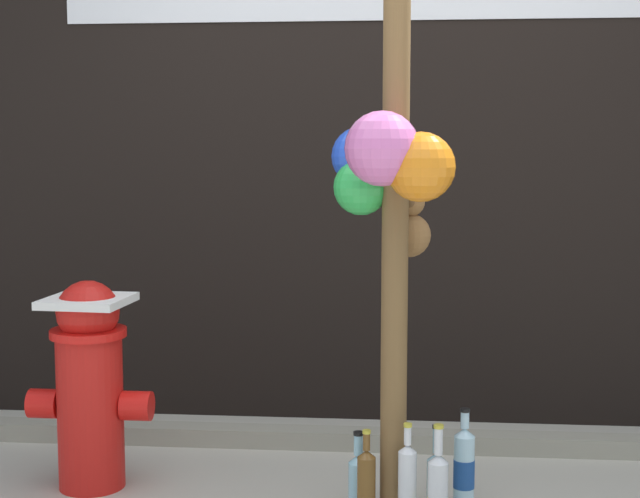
# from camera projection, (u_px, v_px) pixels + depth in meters

# --- Properties ---
(building_wall) EXTENTS (10.00, 0.21, 3.48)m
(building_wall) POSITION_uv_depth(u_px,v_px,m) (382.00, 52.00, 4.40)
(building_wall) COLOR black
(building_wall) RESTS_ON ground_plane
(curb_strip) EXTENTS (8.00, 0.12, 0.08)m
(curb_strip) POSITION_uv_depth(u_px,v_px,m) (376.00, 440.00, 4.06)
(curb_strip) COLOR gray
(curb_strip) RESTS_ON ground_plane
(memorial_post) EXTENTS (0.45, 0.51, 2.69)m
(memorial_post) POSITION_uv_depth(u_px,v_px,m) (389.00, 106.00, 3.11)
(memorial_post) COLOR brown
(memorial_post) RESTS_ON ground_plane
(fire_hydrant) EXTENTS (0.48, 0.32, 0.80)m
(fire_hydrant) POSITION_uv_depth(u_px,v_px,m) (90.00, 380.00, 3.57)
(fire_hydrant) COLOR red
(fire_hydrant) RESTS_ON ground_plane
(bottle_0) EXTENTS (0.07, 0.07, 0.39)m
(bottle_0) POSITION_uv_depth(u_px,v_px,m) (438.00, 495.00, 3.14)
(bottle_0) COLOR silver
(bottle_0) RESTS_ON ground_plane
(bottle_1) EXTENTS (0.08, 0.08, 0.37)m
(bottle_1) POSITION_uv_depth(u_px,v_px,m) (464.00, 468.00, 3.38)
(bottle_1) COLOR #B2DBEA
(bottle_1) RESTS_ON ground_plane
(bottle_2) EXTENTS (0.07, 0.07, 0.36)m
(bottle_2) POSITION_uv_depth(u_px,v_px,m) (397.00, 467.00, 3.39)
(bottle_2) COLOR #B2DBEA
(bottle_2) RESTS_ON ground_plane
(bottle_3) EXTENTS (0.06, 0.06, 0.38)m
(bottle_3) POSITION_uv_depth(u_px,v_px,m) (407.00, 487.00, 3.17)
(bottle_3) COLOR silver
(bottle_3) RESTS_ON ground_plane
(bottle_4) EXTENTS (0.07, 0.07, 0.30)m
(bottle_4) POSITION_uv_depth(u_px,v_px,m) (358.00, 480.00, 3.35)
(bottle_4) COLOR #93CCE0
(bottle_4) RESTS_ON ground_plane
(bottle_5) EXTENTS (0.07, 0.07, 0.33)m
(bottle_5) POSITION_uv_depth(u_px,v_px,m) (436.00, 480.00, 3.33)
(bottle_5) COLOR #93CCE0
(bottle_5) RESTS_ON ground_plane
(bottle_6) EXTENTS (0.06, 0.06, 0.34)m
(bottle_6) POSITION_uv_depth(u_px,v_px,m) (366.00, 486.00, 3.23)
(bottle_6) COLOR brown
(bottle_6) RESTS_ON ground_plane
(litter_0) EXTENTS (0.09, 0.07, 0.01)m
(litter_0) POSITION_uv_depth(u_px,v_px,m) (76.00, 476.00, 3.73)
(litter_0) COLOR silver
(litter_0) RESTS_ON ground_plane
(litter_1) EXTENTS (0.07, 0.07, 0.01)m
(litter_1) POSITION_uv_depth(u_px,v_px,m) (343.00, 443.00, 4.13)
(litter_1) COLOR silver
(litter_1) RESTS_ON ground_plane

